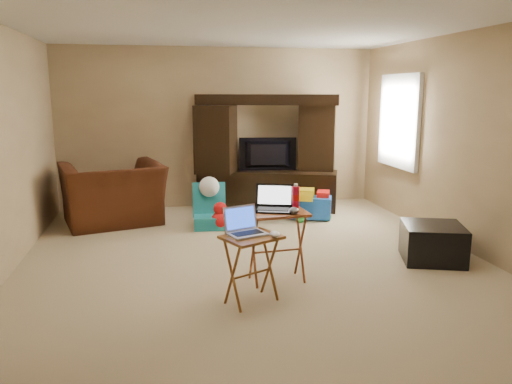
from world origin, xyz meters
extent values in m
plane|color=#C2B586|center=(0.00, 0.00, 0.00)|extent=(5.50, 5.50, 0.00)
plane|color=silver|center=(0.00, 0.00, 2.50)|extent=(5.50, 5.50, 0.00)
plane|color=tan|center=(0.00, 2.75, 1.25)|extent=(5.00, 0.00, 5.00)
plane|color=tan|center=(0.00, -2.75, 1.25)|extent=(5.00, 0.00, 5.00)
plane|color=tan|center=(2.50, 0.00, 1.25)|extent=(0.00, 5.50, 5.50)
plane|color=white|center=(2.48, 1.55, 1.40)|extent=(0.00, 1.20, 1.20)
cube|color=white|center=(2.46, 1.55, 1.40)|extent=(0.06, 1.14, 1.34)
cube|color=black|center=(0.71, 2.43, 0.89)|extent=(2.22, 1.31, 1.78)
imported|color=black|center=(0.71, 2.38, 0.85)|extent=(0.91, 0.24, 0.52)
imported|color=#47200F|center=(-1.62, 1.87, 0.42)|extent=(1.56, 1.44, 0.85)
cube|color=black|center=(1.93, -0.42, 0.20)|extent=(0.79, 0.79, 0.40)
cube|color=brown|center=(-0.22, -1.12, 0.30)|extent=(0.58, 0.54, 0.61)
cube|color=#9A4B25|center=(0.11, -0.68, 0.35)|extent=(0.57, 0.47, 0.70)
cube|color=silver|center=(-0.25, -1.09, 0.73)|extent=(0.39, 0.35, 0.24)
cube|color=black|center=(0.07, -0.66, 0.82)|extent=(0.45, 0.40, 0.24)
ellipsoid|color=white|center=(-0.03, -1.19, 0.63)|extent=(0.09, 0.13, 0.05)
ellipsoid|color=#424147|center=(0.24, -0.80, 0.73)|extent=(0.12, 0.16, 0.06)
cylinder|color=#BB0B27|center=(0.31, -0.60, 0.81)|extent=(0.07, 0.07, 0.22)
camera|label=1|loc=(-0.99, -5.17, 1.83)|focal=35.00mm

